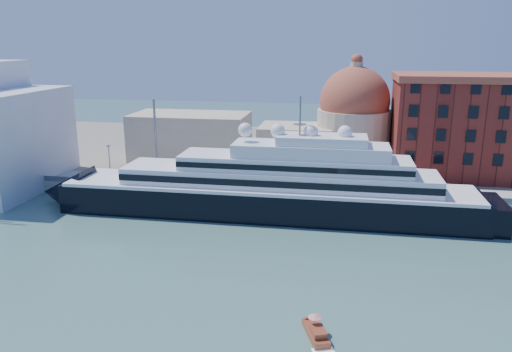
# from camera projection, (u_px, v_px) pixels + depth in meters

# --- Properties ---
(ground) EXTENTS (400.00, 400.00, 0.00)m
(ground) POSITION_uv_depth(u_px,v_px,m) (207.00, 263.00, 75.13)
(ground) COLOR #365D5C
(ground) RESTS_ON ground
(quay) EXTENTS (180.00, 10.00, 2.50)m
(quay) POSITION_uv_depth(u_px,v_px,m) (249.00, 191.00, 107.12)
(quay) COLOR gray
(quay) RESTS_ON ground
(land) EXTENTS (260.00, 72.00, 2.00)m
(land) POSITION_uv_depth(u_px,v_px,m) (274.00, 151.00, 146.17)
(land) COLOR slate
(land) RESTS_ON ground
(quay_fence) EXTENTS (180.00, 0.10, 1.20)m
(quay_fence) POSITION_uv_depth(u_px,v_px,m) (244.00, 188.00, 102.36)
(quay_fence) COLOR slate
(quay_fence) RESTS_ON quay
(superyacht) EXTENTS (89.18, 12.36, 26.65)m
(superyacht) POSITION_uv_depth(u_px,v_px,m) (254.00, 191.00, 95.27)
(superyacht) COLOR black
(superyacht) RESTS_ON ground
(water_taxi) EXTENTS (3.58, 5.81, 2.62)m
(water_taxi) POSITION_uv_depth(u_px,v_px,m) (316.00, 332.00, 56.30)
(water_taxi) COLOR maroon
(water_taxi) RESTS_ON ground
(warehouse) EXTENTS (43.00, 19.00, 23.25)m
(warehouse) POSITION_uv_depth(u_px,v_px,m) (489.00, 126.00, 112.38)
(warehouse) COLOR maroon
(warehouse) RESTS_ON land
(church) EXTENTS (66.00, 18.00, 25.50)m
(church) POSITION_uv_depth(u_px,v_px,m) (291.00, 129.00, 126.09)
(church) COLOR beige
(church) RESTS_ON land
(lamp_posts) EXTENTS (120.80, 2.40, 18.00)m
(lamp_posts) POSITION_uv_depth(u_px,v_px,m) (188.00, 151.00, 105.31)
(lamp_posts) COLOR slate
(lamp_posts) RESTS_ON quay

